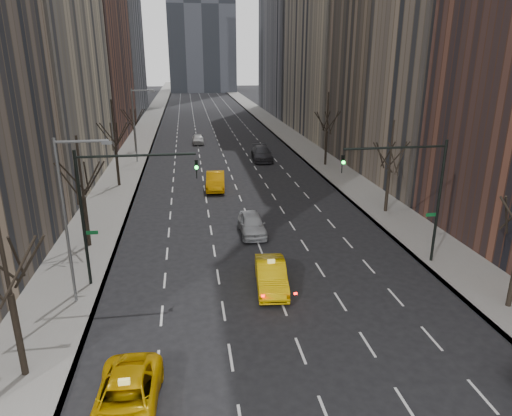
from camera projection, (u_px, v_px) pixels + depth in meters
name	position (u px, v px, depth m)	size (l,w,h in m)	color
ground	(326.00, 414.00, 17.35)	(400.00, 400.00, 0.00)	black
sidewalk_left	(145.00, 132.00, 81.24)	(4.50, 320.00, 0.15)	slate
sidewalk_right	(279.00, 129.00, 84.69)	(4.50, 320.00, 0.15)	slate
tree_lw_a	(11.00, 296.00, 18.18)	(3.36, 3.50, 8.28)	black
tree_lw_b	(84.00, 197.00, 31.36)	(3.36, 3.50, 7.82)	black
tree_lw_c	(116.00, 148.00, 46.26)	(3.36, 3.50, 8.74)	black
tree_lw_d	(134.00, 127.00, 63.29)	(3.36, 3.50, 7.36)	black
tree_rw_b	(389.00, 171.00, 38.49)	(3.36, 3.50, 7.82)	black
tree_rw_c	(327.00, 133.00, 55.27)	(3.36, 3.50, 8.74)	black
traffic_mast_left	(111.00, 196.00, 25.57)	(6.69, 0.39, 8.00)	black
traffic_mast_right	(416.00, 183.00, 28.14)	(6.69, 0.39, 8.00)	black
streetlight_near	(70.00, 206.00, 23.42)	(2.83, 0.22, 9.00)	slate
streetlight_far	(137.00, 118.00, 56.23)	(2.83, 0.22, 9.00)	slate
taxi_suv	(126.00, 400.00, 17.07)	(2.39, 5.19, 1.44)	#D59F04
taxi_sedan	(271.00, 275.00, 26.57)	(1.69, 4.85, 1.60)	#DDAC04
silver_sedan_ahead	(252.00, 224.00, 34.68)	(1.88, 4.66, 1.59)	#B0B4B9
far_taxi	(215.00, 181.00, 46.38)	(1.82, 5.23, 1.72)	#F89D05
far_suv_grey	(262.00, 153.00, 59.22)	(2.46, 6.05, 1.75)	#2E2E33
far_car_white	(198.00, 139.00, 70.35)	(1.71, 4.26, 1.45)	silver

